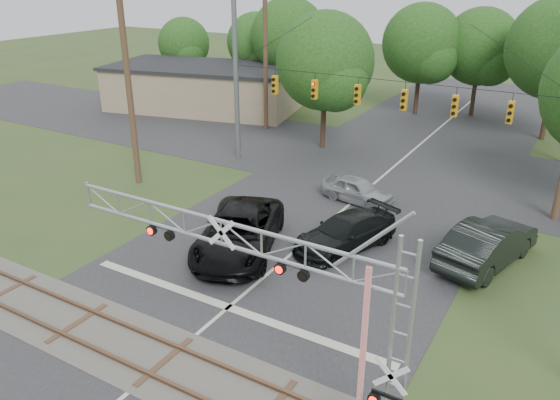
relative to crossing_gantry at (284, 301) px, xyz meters
The scene contains 12 objects.
road_main 10.34m from the crossing_gantry, 118.68° to the left, with size 14.00×90.00×0.02m, color #262628.
road_cross 23.17m from the crossing_gantry, 101.55° to the left, with size 90.00×12.00×0.02m, color #262628.
railroad_track 6.09m from the crossing_gantry, behind, with size 90.00×3.20×0.17m.
crossing_gantry is the anchor object (origin of this frame).
traffic_signal_span 18.78m from the crossing_gantry, 101.29° to the left, with size 19.34×0.36×11.50m.
pickup_black 10.69m from the crossing_gantry, 131.04° to the left, with size 3.08×6.68×1.86m, color black.
car_dark 11.23m from the crossing_gantry, 105.21° to the left, with size 2.11×5.20×1.51m, color black.
sedan_silver 16.39m from the crossing_gantry, 105.92° to the left, with size 1.60×3.97×1.35m, color gray.
suv_dark 12.78m from the crossing_gantry, 76.63° to the left, with size 1.99×5.69×1.88m, color black.
commercial_building 37.22m from the crossing_gantry, 130.88° to the left, with size 17.74×11.73×3.80m.
utility_poles 20.11m from the crossing_gantry, 97.34° to the left, with size 25.91×28.03×14.04m.
treeline 31.95m from the crossing_gantry, 98.40° to the left, with size 56.93×23.01×10.02m.
Camera 1 is at (10.19, -8.10, 11.53)m, focal length 35.00 mm.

